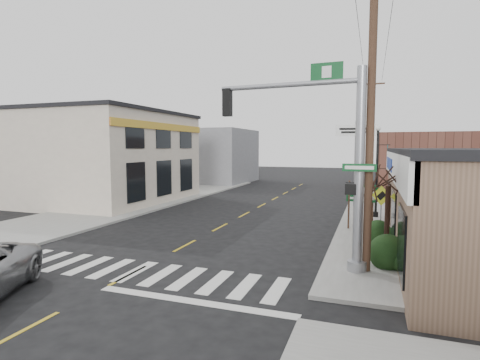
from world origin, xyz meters
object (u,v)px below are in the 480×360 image
(utility_pole_far, at_px, (372,138))
(lamp_post, at_px, (378,165))
(fire_hydrant, at_px, (385,232))
(dance_center_sign, at_px, (356,141))
(bare_tree, at_px, (389,171))
(traffic_signal_pole, at_px, (334,148))
(utility_pole_near, at_px, (371,115))
(guide_sign, at_px, (361,198))

(utility_pole_far, bearing_deg, lamp_post, -85.97)
(fire_hydrant, xyz_separation_m, dance_center_sign, (-1.73, 9.52, 4.15))
(dance_center_sign, relative_size, bare_tree, 1.41)
(traffic_signal_pole, bearing_deg, dance_center_sign, 92.27)
(lamp_post, relative_size, utility_pole_near, 0.53)
(fire_hydrant, distance_m, dance_center_sign, 10.53)
(utility_pole_near, bearing_deg, dance_center_sign, 96.42)
(lamp_post, xyz_separation_m, utility_pole_near, (-0.43, -10.51, 2.06))
(lamp_post, relative_size, dance_center_sign, 0.90)
(bare_tree, relative_size, utility_pole_far, 0.44)
(guide_sign, relative_size, fire_hydrant, 3.42)
(lamp_post, height_order, utility_pole_far, utility_pole_far)
(guide_sign, relative_size, utility_pole_far, 0.26)
(lamp_post, xyz_separation_m, utility_pole_far, (-0.43, 6.87, 1.77))
(lamp_post, xyz_separation_m, dance_center_sign, (-1.43, 3.64, 1.42))
(lamp_post, bearing_deg, traffic_signal_pole, -100.51)
(guide_sign, bearing_deg, fire_hydrant, -54.58)
(bare_tree, height_order, utility_pole_far, utility_pole_far)
(guide_sign, height_order, bare_tree, bare_tree)
(fire_hydrant, xyz_separation_m, utility_pole_far, (-0.73, 12.75, 4.50))
(lamp_post, height_order, dance_center_sign, dance_center_sign)
(guide_sign, bearing_deg, lamp_post, 83.78)
(fire_hydrant, distance_m, bare_tree, 4.74)
(bare_tree, bearing_deg, fire_hydrant, 88.60)
(guide_sign, distance_m, utility_pole_far, 11.25)
(traffic_signal_pole, xyz_separation_m, fire_hydrant, (1.86, 4.75, -3.75))
(bare_tree, distance_m, utility_pole_near, 2.16)
(utility_pole_near, bearing_deg, traffic_signal_pole, -170.99)
(fire_hydrant, height_order, lamp_post, lamp_post)
(bare_tree, xyz_separation_m, utility_pole_near, (-0.64, -0.89, 1.86))
(dance_center_sign, bearing_deg, utility_pole_far, 70.18)
(fire_hydrant, bearing_deg, lamp_post, 92.97)
(lamp_post, relative_size, utility_pole_far, 0.56)
(dance_center_sign, xyz_separation_m, utility_pole_near, (1.00, -14.15, 0.64))
(lamp_post, distance_m, dance_center_sign, 4.16)
(lamp_post, xyz_separation_m, bare_tree, (0.21, -9.61, 0.20))
(guide_sign, xyz_separation_m, bare_tree, (1.04, -5.72, 1.71))
(fire_hydrant, height_order, bare_tree, bare_tree)
(utility_pole_far, bearing_deg, traffic_signal_pole, -93.23)
(guide_sign, xyz_separation_m, dance_center_sign, (-0.60, 7.53, 2.93))
(lamp_post, distance_m, bare_tree, 9.62)
(traffic_signal_pole, xyz_separation_m, guide_sign, (0.73, 6.75, -2.52))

